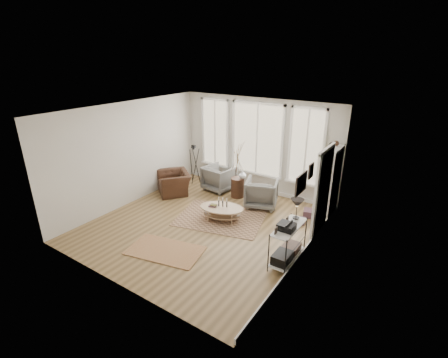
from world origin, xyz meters
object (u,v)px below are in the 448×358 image
Objects in this scene: armchair_left at (219,178)px; accent_chair at (174,183)px; low_shelf at (288,240)px; coffee_table at (222,210)px; armchair_right at (262,193)px; bookcase at (330,183)px; side_table at (238,172)px.

accent_chair is (-1.04, -0.97, -0.06)m from armchair_left.
low_shelf is 4.61m from accent_chair.
coffee_table is 1.50× the size of armchair_left.
armchair_right is (-1.68, 2.07, -0.11)m from low_shelf.
bookcase reaches higher than low_shelf.
coffee_table is 1.48× the size of armchair_right.
armchair_right is 0.52× the size of side_table.
bookcase is at bearing 5.97° from side_table.
bookcase reaches higher than accent_chair.
armchair_right is at bearing 51.12° from accent_chair.
bookcase is at bearing 38.60° from coffee_table.
armchair_right reaches higher than accent_chair.
bookcase is 2.32× the size of armchair_right.
bookcase is 2.36× the size of armchair_left.
armchair_left is 0.88m from side_table.
bookcase reaches higher than side_table.
armchair_right is 0.86× the size of accent_chair.
bookcase is at bearing 175.43° from armchair_right.
coffee_table is 2.32m from accent_chair.
coffee_table is at bearing 21.05° from accent_chair.
accent_chair is at bearing -154.98° from side_table.
low_shelf is at bearing 19.62° from accent_chair.
low_shelf is (-0.06, -2.52, -0.44)m from bookcase.
low_shelf is at bearing 151.86° from armchair_left.
side_table is (-2.58, 2.24, 0.30)m from low_shelf.
armchair_left is at bearing 80.42° from accent_chair.
bookcase is 1.57× the size of coffee_table.
side_table reaches higher than armchair_left.
low_shelf is 1.00× the size of coffee_table.
side_table is 1.63× the size of accent_chair.
accent_chair is at bearing 50.32° from armchair_left.
armchair_left is (-3.40, -0.14, -0.56)m from bookcase.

